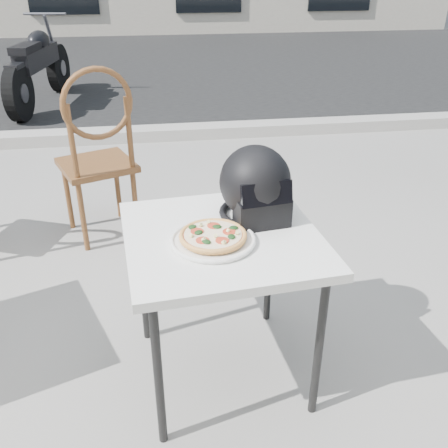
{
  "coord_description": "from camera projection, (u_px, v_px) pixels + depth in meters",
  "views": [
    {
      "loc": [
        0.13,
        -2.11,
        1.69
      ],
      "look_at": [
        0.39,
        -0.42,
        0.77
      ],
      "focal_mm": 40.0,
      "sensor_mm": 36.0,
      "label": 1
    }
  ],
  "objects": [
    {
      "name": "cafe_table_main",
      "position": [
        222.0,
        248.0,
        2.0
      ],
      "size": [
        0.83,
        0.83,
        0.72
      ],
      "rotation": [
        0.0,
        0.0,
        0.09
      ],
      "color": "white",
      "rests_on": "ground"
    },
    {
      "name": "curb",
      "position": [
        140.0,
        134.0,
        5.21
      ],
      "size": [
        30.0,
        0.25,
        0.12
      ],
      "primitive_type": "cube",
      "color": "#A09C96",
      "rests_on": "ground"
    },
    {
      "name": "plate",
      "position": [
        213.0,
        240.0,
        1.91
      ],
      "size": [
        0.43,
        0.43,
        0.02
      ],
      "rotation": [
        0.0,
        0.0,
        -0.37
      ],
      "color": "white",
      "rests_on": "cafe_table_main"
    },
    {
      "name": "street_asphalt",
      "position": [
        140.0,
        67.0,
        8.73
      ],
      "size": [
        30.0,
        8.0,
        0.0
      ],
      "primitive_type": "cube",
      "color": "black",
      "rests_on": "ground"
    },
    {
      "name": "pizza",
      "position": [
        213.0,
        235.0,
        1.9
      ],
      "size": [
        0.28,
        0.28,
        0.03
      ],
      "rotation": [
        0.0,
        0.0,
        -0.08
      ],
      "color": "#DF9F51",
      "rests_on": "plate"
    },
    {
      "name": "ground",
      "position": [
        140.0,
        321.0,
        2.62
      ],
      "size": [
        80.0,
        80.0,
        0.0
      ],
      "primitive_type": "plane",
      "color": "gray",
      "rests_on": "ground"
    },
    {
      "name": "helmet",
      "position": [
        256.0,
        187.0,
        2.04
      ],
      "size": [
        0.34,
        0.35,
        0.31
      ],
      "rotation": [
        0.0,
        0.0,
        0.14
      ],
      "color": "black",
      "rests_on": "cafe_table_main"
    },
    {
      "name": "motorcycle",
      "position": [
        39.0,
        67.0,
        6.28
      ],
      "size": [
        0.59,
        2.12,
        1.06
      ],
      "rotation": [
        0.0,
        0.0,
        -0.16
      ],
      "color": "black",
      "rests_on": "street_asphalt"
    },
    {
      "name": "cafe_chair_main",
      "position": [
        98.0,
        147.0,
        3.11
      ],
      "size": [
        0.57,
        0.57,
        1.15
      ],
      "rotation": [
        0.0,
        0.0,
        3.52
      ],
      "color": "brown",
      "rests_on": "ground"
    }
  ]
}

